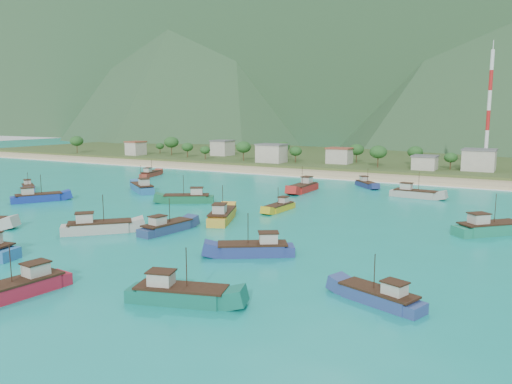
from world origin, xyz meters
The scene contains 25 objects.
ground centered at (0.00, 0.00, 0.00)m, with size 600.00×600.00×0.00m, color #0B837C.
beach centered at (0.00, 79.00, 0.00)m, with size 400.00×18.00×1.20m, color beige.
land centered at (0.00, 140.00, 0.00)m, with size 400.00×110.00×2.40m, color #385123.
surf_line centered at (0.00, 69.50, 0.00)m, with size 400.00×2.50×0.08m, color white.
mountains centered at (-18.31, 403.81, 106.83)m, with size 1520.00×440.00×260.00m.
village centered at (6.51, 100.89, 4.60)m, with size 220.32×30.88×6.70m.
vegetation centered at (-9.70, 102.80, 5.31)m, with size 278.63×25.89×8.77m.
radio_tower centered at (45.19, 108.00, 21.42)m, with size 1.20×1.20×39.63m.
boat_0 centered at (-4.89, -18.01, 0.88)m, with size 10.86×10.89×7.02m.
boat_1 centered at (13.36, 15.05, 0.59)m, with size 3.21×9.33×5.43m.
boat_2 centered at (46.09, -26.80, 0.65)m, with size 10.13×5.95×5.75m.
boat_3 centered at (8.41, 0.30, 0.91)m, with size 7.95×12.62×7.19m.
boat_5 centered at (25.27, -17.17, 0.81)m, with size 11.23×8.83×6.62m.
boat_7 centered at (27.11, -36.91, 0.80)m, with size 11.60×6.39×6.57m.
boat_8 centered at (-29.75, 20.71, 0.93)m, with size 12.21×10.10×7.30m.
boat_9 centered at (34.71, 46.17, 0.83)m, with size 11.56×4.14×6.71m.
boat_14 centered at (-40.96, -2.43, 0.82)m, with size 8.67×11.38×6.66m.
boat_16 centered at (-9.44, 13.34, 0.85)m, with size 11.64×8.93×6.82m.
boat_17 centered at (-50.00, 47.35, 0.68)m, with size 5.14×10.43×5.92m.
boat_18 centered at (53.76, 13.30, 0.94)m, with size 11.32×11.34×7.31m.
boat_19 centered at (5.05, -12.05, 0.74)m, with size 4.46×10.89×6.25m.
boat_21 centered at (7.08, 41.73, 0.92)m, with size 3.65×12.24×7.23m.
boat_22 centered at (10.23, -43.94, 0.79)m, with size 4.45×11.33×6.52m.
boat_23 centered at (19.11, 57.95, 0.63)m, with size 8.36×9.01×5.62m.
boat_25 centered at (-58.46, 8.00, 0.57)m, with size 9.05×7.00×5.32m.
Camera 1 is at (59.34, -77.78, 20.09)m, focal length 35.00 mm.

